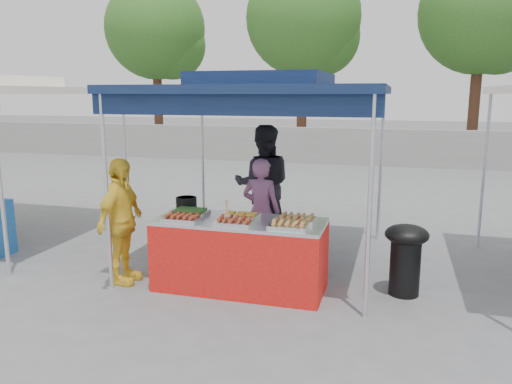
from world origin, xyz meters
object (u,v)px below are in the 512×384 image
(helper_man, at_px, (263,185))
(customer_person, at_px, (121,222))
(wok_burner, at_px, (406,253))
(vendor_woman, at_px, (261,211))
(cooking_pot, at_px, (186,203))
(vendor_table, at_px, (240,254))

(helper_man, height_order, customer_person, helper_man)
(wok_burner, xyz_separation_m, vendor_woman, (-1.91, 0.65, 0.23))
(cooking_pot, bearing_deg, vendor_woman, 38.78)
(vendor_woman, bearing_deg, cooking_pot, 42.94)
(customer_person, bearing_deg, cooking_pot, -48.55)
(vendor_table, relative_size, helper_man, 1.08)
(wok_burner, height_order, vendor_woman, vendor_woman)
(vendor_table, xyz_separation_m, helper_man, (-0.23, 1.90, 0.50))
(cooking_pot, distance_m, helper_man, 1.66)
(vendor_woman, relative_size, helper_man, 0.79)
(vendor_table, distance_m, helper_man, 1.98)
(cooking_pot, xyz_separation_m, customer_person, (-0.62, -0.55, -0.15))
(helper_man, bearing_deg, vendor_woman, 89.58)
(vendor_table, relative_size, customer_person, 1.29)
(vendor_table, distance_m, vendor_woman, 1.05)
(vendor_woman, distance_m, customer_person, 1.88)
(vendor_woman, xyz_separation_m, customer_person, (-1.44, -1.20, 0.05))
(cooking_pot, xyz_separation_m, wok_burner, (2.72, 0.00, -0.43))
(cooking_pot, distance_m, customer_person, 0.85)
(cooking_pot, xyz_separation_m, helper_man, (0.60, 1.55, -0.00))
(vendor_table, bearing_deg, cooking_pot, 157.17)
(vendor_woman, relative_size, customer_person, 0.94)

